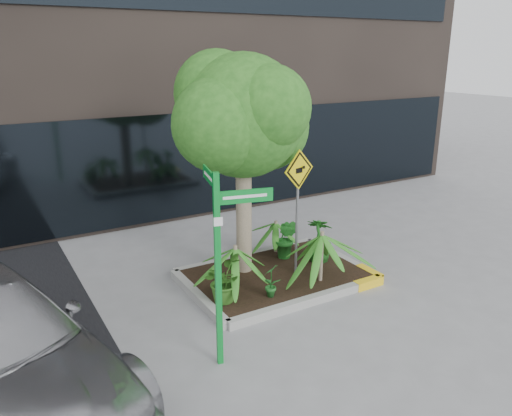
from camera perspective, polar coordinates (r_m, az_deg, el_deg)
ground at (r=9.19m, az=2.25°, el=-9.20°), size 80.00×80.00×0.00m
planter at (r=9.46m, az=2.55°, el=-7.69°), size 3.35×2.36×0.15m
tree at (r=8.79m, az=-1.55°, el=10.46°), size 2.78×2.47×4.18m
palm_front at (r=8.89m, az=7.57°, el=-3.05°), size 1.06×1.06×1.18m
palm_left at (r=8.52m, az=-2.38°, el=-4.63°), size 0.93×0.93×1.03m
palm_back at (r=10.18m, az=2.29°, el=-1.72°), size 0.76×0.76×0.84m
shrub_a at (r=8.32m, az=-3.83°, el=-8.23°), size 0.91×0.91×0.74m
shrub_b at (r=9.88m, az=7.27°, el=-3.60°), size 0.70×0.70×0.89m
shrub_c at (r=8.48m, az=1.73°, el=-8.21°), size 0.42×0.42×0.60m
shrub_d at (r=9.95m, az=3.51°, el=-3.51°), size 0.64×0.64×0.83m
street_sign_post at (r=6.52m, az=-4.07°, el=-4.65°), size 0.78×0.91×2.71m
cattle_sign at (r=8.93m, az=4.83°, el=1.91°), size 0.71×0.18×2.35m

